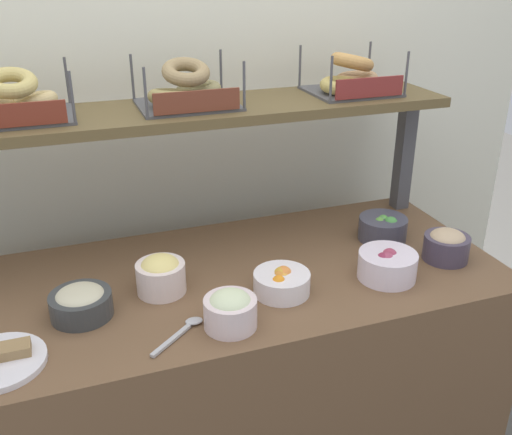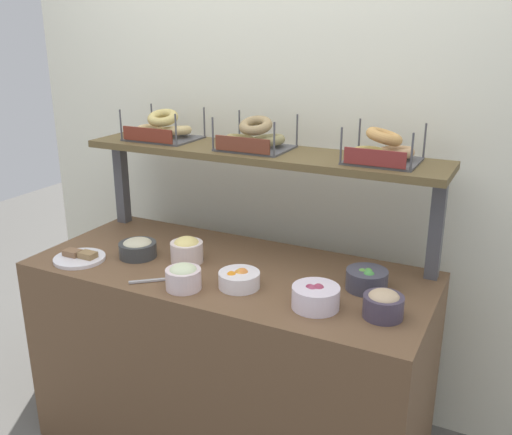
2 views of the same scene
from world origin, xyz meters
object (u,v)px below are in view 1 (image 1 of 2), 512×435
object	(u,v)px
bowl_egg_salad	(161,274)
bowl_fruit_salad	(282,282)
bowl_potato_salad	(230,310)
bagel_basket_plain	(13,102)
bagel_basket_everything	(186,90)
bowl_tuna_salad	(81,302)
bowl_beet_salad	(387,265)
bowl_hummus	(446,245)
bagel_basket_sesame	(351,79)
bowl_veggie_mix	(383,228)
serving_spoon_near_plate	(184,329)

from	to	relation	value
bowl_egg_salad	bowl_fruit_salad	bearing A→B (deg)	-20.63
bowl_potato_salad	bagel_basket_plain	world-z (taller)	bagel_basket_plain
bowl_potato_salad	bagel_basket_everything	xyz separation A→B (m)	(0.03, 0.52, 0.43)
bowl_egg_salad	bowl_tuna_salad	world-z (taller)	bowl_egg_salad
bowl_fruit_salad	bowl_beet_salad	xyz separation A→B (m)	(0.31, -0.03, 0.01)
bowl_hummus	bowl_potato_salad	distance (m)	0.72
bowl_hummus	bowl_egg_salad	size ratio (longest dim) A/B	1.01
bowl_fruit_salad	bagel_basket_everything	xyz separation A→B (m)	(-0.14, 0.41, 0.44)
bowl_fruit_salad	bowl_tuna_salad	distance (m)	0.52
bagel_basket_plain	bowl_beet_salad	bearing A→B (deg)	-25.70
bowl_egg_salad	bagel_basket_sesame	distance (m)	0.87
bowl_beet_salad	bowl_veggie_mix	bearing A→B (deg)	61.90
bowl_hummus	bowl_potato_salad	world-z (taller)	same
bagel_basket_sesame	bowl_hummus	bearing A→B (deg)	-71.02
serving_spoon_near_plate	bowl_hummus	bearing A→B (deg)	6.95
bowl_beet_salad	bagel_basket_plain	size ratio (longest dim) A/B	0.54
bowl_fruit_salad	bowl_beet_salad	distance (m)	0.31
bagel_basket_everything	bagel_basket_sesame	bearing A→B (deg)	0.13
bowl_potato_salad	bowl_beet_salad	bearing A→B (deg)	9.11
bowl_veggie_mix	bagel_basket_everything	xyz separation A→B (m)	(-0.57, 0.22, 0.44)
bowl_fruit_salad	bagel_basket_plain	xyz separation A→B (m)	(-0.62, 0.42, 0.44)
bagel_basket_everything	bowl_fruit_salad	bearing A→B (deg)	-70.96
bagel_basket_everything	serving_spoon_near_plate	bearing A→B (deg)	-106.50
bowl_hummus	bowl_tuna_salad	xyz separation A→B (m)	(-1.05, 0.06, -0.01)
bagel_basket_sesame	bowl_beet_salad	bearing A→B (deg)	-101.14
bowl_hummus	bowl_egg_salad	distance (m)	0.85
bowl_egg_salad	bowl_hummus	bearing A→B (deg)	-7.00
bowl_tuna_salad	bagel_basket_sesame	bearing A→B (deg)	20.74
bowl_hummus	bagel_basket_plain	xyz separation A→B (m)	(-1.15, 0.41, 0.43)
bowl_potato_salad	bagel_basket_everything	size ratio (longest dim) A/B	0.45
bowl_veggie_mix	bagel_basket_everything	distance (m)	0.75
bowl_beet_salad	serving_spoon_near_plate	world-z (taller)	bowl_beet_salad
bowl_potato_salad	bowl_tuna_salad	world-z (taller)	bowl_potato_salad
bowl_hummus	bowl_beet_salad	world-z (taller)	bowl_hummus
bowl_hummus	bagel_basket_sesame	world-z (taller)	bagel_basket_sesame
bagel_basket_everything	bowl_egg_salad	bearing A→B (deg)	-118.70
bowl_beet_salad	bagel_basket_everything	size ratio (longest dim) A/B	0.56
serving_spoon_near_plate	bagel_basket_everything	world-z (taller)	bagel_basket_everything
serving_spoon_near_plate	bagel_basket_sesame	bearing A→B (deg)	36.17
bowl_tuna_salad	bowl_beet_salad	world-z (taller)	bowl_beet_salad
bowl_fruit_salad	serving_spoon_near_plate	xyz separation A→B (m)	(-0.29, -0.09, -0.03)
bowl_egg_salad	bagel_basket_everything	size ratio (longest dim) A/B	0.45
bowl_beet_salad	bowl_veggie_mix	distance (m)	0.25
bowl_veggie_mix	bowl_hummus	bearing A→B (deg)	-59.20
bowl_fruit_salad	bowl_hummus	bearing A→B (deg)	1.26
bowl_egg_salad	bagel_basket_plain	bearing A→B (deg)	135.49
serving_spoon_near_plate	bagel_basket_sesame	distance (m)	0.97
bowl_hummus	bagel_basket_everything	distance (m)	0.90
bowl_potato_salad	bowl_fruit_salad	bearing A→B (deg)	30.30
bowl_fruit_salad	bagel_basket_sesame	bearing A→B (deg)	46.21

